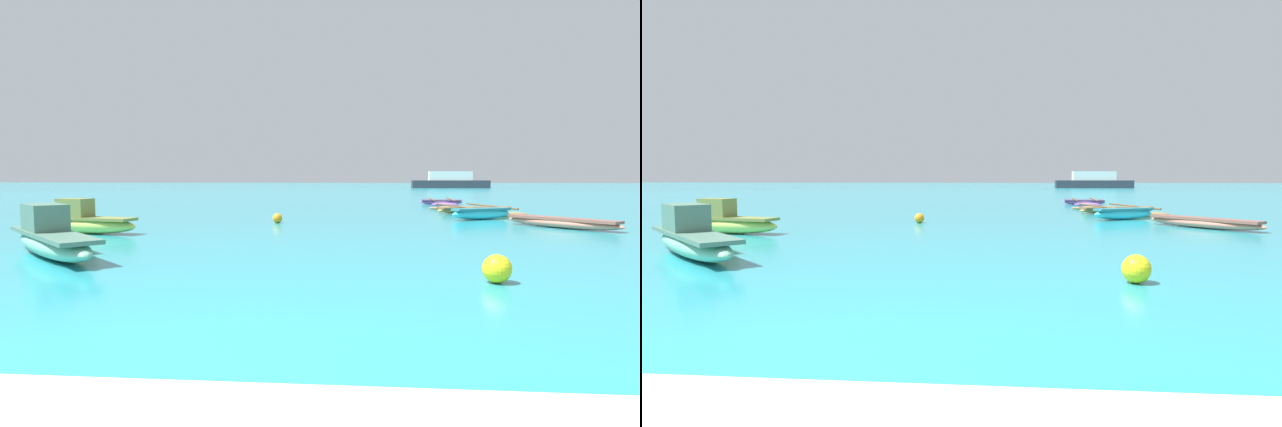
{
  "view_description": "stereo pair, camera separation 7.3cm",
  "coord_description": "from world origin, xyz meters",
  "views": [
    {
      "loc": [
        1.25,
        -2.38,
        1.58
      ],
      "look_at": [
        -0.21,
        15.33,
        0.25
      ],
      "focal_mm": 28.0,
      "sensor_mm": 36.0,
      "label": 1
    },
    {
      "loc": [
        1.32,
        -2.37,
        1.58
      ],
      "look_at": [
        -0.21,
        15.33,
        0.25
      ],
      "focal_mm": 28.0,
      "sensor_mm": 36.0,
      "label": 2
    }
  ],
  "objects": [
    {
      "name": "moored_boat_5",
      "position": [
        -6.35,
        10.76,
        0.34
      ],
      "size": [
        3.18,
        1.29,
        0.96
      ],
      "rotation": [
        0.0,
        0.0,
        -0.21
      ],
      "color": "#C0D159",
      "rests_on": "ground_plane"
    },
    {
      "name": "moored_boat_1",
      "position": [
        -4.85,
        6.94,
        0.36
      ],
      "size": [
        3.54,
        3.39,
        1.02
      ],
      "rotation": [
        0.0,
        0.0,
        -0.76
      ],
      "color": "#73BA9A",
      "rests_on": "ground_plane"
    },
    {
      "name": "moored_boat_2",
      "position": [
        6.06,
        19.27,
        0.16
      ],
      "size": [
        3.43,
        4.79,
        0.34
      ],
      "rotation": [
        0.0,
        0.0,
        0.28
      ],
      "color": "tan",
      "rests_on": "ground_plane"
    },
    {
      "name": "distant_ferry",
      "position": [
        13.34,
        66.79,
        0.92
      ],
      "size": [
        10.26,
        2.26,
        2.26
      ],
      "color": "#2D333D",
      "rests_on": "ground_plane"
    },
    {
      "name": "moored_boat_3",
      "position": [
        7.36,
        13.3,
        0.18
      ],
      "size": [
        2.77,
        3.13,
        0.32
      ],
      "rotation": [
        0.0,
        0.0,
        -0.87
      ],
      "color": "tan",
      "rests_on": "ground_plane"
    },
    {
      "name": "mooring_buoy_0",
      "position": [
        -1.56,
        14.23,
        0.17
      ],
      "size": [
        0.33,
        0.33,
        0.33
      ],
      "color": "orange",
      "rests_on": "ground_plane"
    },
    {
      "name": "mooring_buoy_1",
      "position": [
        3.26,
        5.09,
        0.21
      ],
      "size": [
        0.43,
        0.43,
        0.43
      ],
      "color": "yellow",
      "rests_on": "ground_plane"
    },
    {
      "name": "moored_boat_4",
      "position": [
        5.71,
        25.8,
        0.16
      ],
      "size": [
        2.36,
        3.83,
        0.34
      ],
      "rotation": [
        0.0,
        0.0,
        -0.05
      ],
      "color": "#9C5FA7",
      "rests_on": "ground_plane"
    },
    {
      "name": "moored_boat_0",
      "position": [
        5.63,
        16.18,
        0.23
      ],
      "size": [
        2.47,
        1.53,
        0.42
      ],
      "rotation": [
        0.0,
        0.0,
        0.44
      ],
      "color": "#36C9DA",
      "rests_on": "ground_plane"
    }
  ]
}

